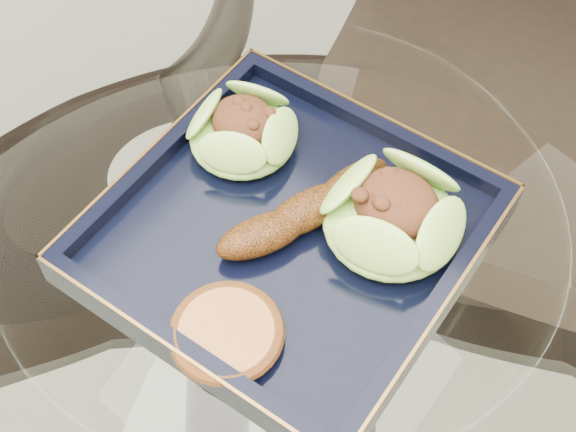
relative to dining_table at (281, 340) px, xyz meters
The scene contains 7 objects.
dining_table is the anchor object (origin of this frame).
dining_chair 0.50m from the dining_table, 93.52° to the left, with size 0.49×0.49×0.91m.
navy_plate 0.17m from the dining_table, 74.92° to the left, with size 0.27×0.27×0.02m, color black.
lettuce_wrap_left 0.22m from the dining_table, 147.58° to the left, with size 0.09×0.09×0.03m, color #5A8E29.
lettuce_wrap_right 0.22m from the dining_table, 40.98° to the left, with size 0.11×0.11×0.04m, color #72AA31.
roasted_plantain 0.20m from the dining_table, 71.71° to the left, with size 0.15×0.03×0.03m, color #552908.
crumb_patty 0.21m from the dining_table, 74.35° to the right, with size 0.07×0.07×0.01m, color #A66637.
Camera 1 is at (0.22, -0.26, 1.30)m, focal length 50.00 mm.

